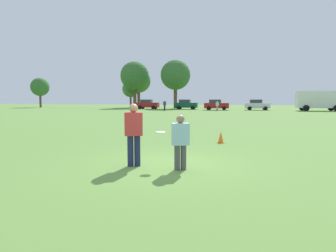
% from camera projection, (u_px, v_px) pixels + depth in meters
% --- Properties ---
extents(ground_plane, '(183.56, 183.56, 0.00)m').
position_uv_depth(ground_plane, '(165.00, 165.00, 8.60)').
color(ground_plane, '#608C3D').
extents(player_thrower, '(0.56, 0.44, 1.76)m').
position_uv_depth(player_thrower, '(134.00, 131.00, 8.30)').
color(player_thrower, '#1E234C').
rests_on(player_thrower, ground).
extents(player_defender, '(0.51, 0.42, 1.47)m').
position_uv_depth(player_defender, '(180.00, 139.00, 7.89)').
color(player_defender, '#4C4C51').
rests_on(player_defender, ground).
extents(frisbee, '(0.27, 0.27, 0.04)m').
position_uv_depth(frisbee, '(161.00, 132.00, 8.23)').
color(frisbee, white).
extents(traffic_cone, '(0.32, 0.32, 0.48)m').
position_uv_depth(traffic_cone, '(221.00, 137.00, 12.87)').
color(traffic_cone, '#D8590C').
rests_on(traffic_cone, ground).
extents(parked_car_near_left, '(4.26, 2.33, 1.82)m').
position_uv_depth(parked_car_near_left, '(148.00, 104.00, 57.24)').
color(parked_car_near_left, maroon).
rests_on(parked_car_near_left, ground).
extents(parked_car_mid_left, '(4.26, 2.33, 1.82)m').
position_uv_depth(parked_car_mid_left, '(186.00, 104.00, 55.34)').
color(parked_car_mid_left, '#0C4C2D').
rests_on(parked_car_mid_left, ground).
extents(parked_car_center, '(4.26, 2.33, 1.82)m').
position_uv_depth(parked_car_center, '(216.00, 105.00, 51.53)').
color(parked_car_center, maroon).
rests_on(parked_car_center, ground).
extents(parked_car_mid_right, '(4.26, 2.33, 1.82)m').
position_uv_depth(parked_car_mid_right, '(257.00, 105.00, 51.49)').
color(parked_car_mid_right, silver).
rests_on(parked_car_mid_right, ground).
extents(box_truck, '(8.58, 3.21, 3.18)m').
position_uv_depth(box_truck, '(323.00, 100.00, 47.71)').
color(box_truck, white).
rests_on(box_truck, ground).
extents(bystander_sideline_watcher, '(0.54, 0.51, 1.73)m').
position_uv_depth(bystander_sideline_watcher, '(165.00, 105.00, 48.67)').
color(bystander_sideline_watcher, '#1E234C').
rests_on(bystander_sideline_watcher, ground).
extents(bystander_field_marshal, '(0.49, 0.36, 1.60)m').
position_uv_depth(bystander_field_marshal, '(217.00, 105.00, 48.51)').
color(bystander_field_marshal, gray).
rests_on(bystander_field_marshal, ground).
extents(tree_west_oak, '(4.15, 4.15, 6.74)m').
position_uv_depth(tree_west_oak, '(40.00, 87.00, 67.91)').
color(tree_west_oak, brown).
rests_on(tree_west_oak, ground).
extents(tree_west_maple, '(3.71, 3.71, 6.03)m').
position_uv_depth(tree_west_maple, '(131.00, 89.00, 66.90)').
color(tree_west_maple, brown).
rests_on(tree_west_maple, ground).
extents(tree_center_elm, '(6.10, 6.10, 9.91)m').
position_uv_depth(tree_center_elm, '(135.00, 76.00, 63.58)').
color(tree_center_elm, brown).
rests_on(tree_center_elm, ground).
extents(tree_east_birch, '(5.26, 5.26, 8.54)m').
position_uv_depth(tree_east_birch, '(139.00, 81.00, 65.14)').
color(tree_east_birch, brown).
rests_on(tree_east_birch, ground).
extents(tree_east_oak, '(6.01, 6.01, 9.77)m').
position_uv_depth(tree_east_oak, '(175.00, 75.00, 59.93)').
color(tree_east_oak, brown).
rests_on(tree_east_oak, ground).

